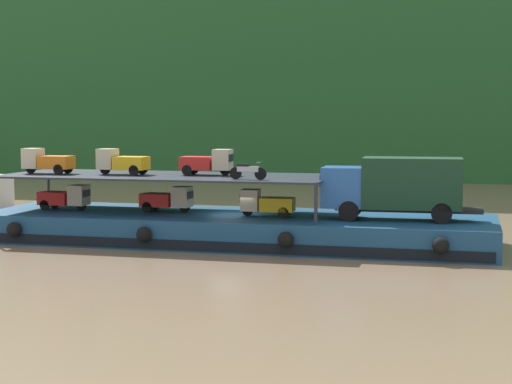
{
  "coord_description": "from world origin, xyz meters",
  "views": [
    {
      "loc": [
        11.68,
        -41.47,
        6.66
      ],
      "look_at": [
        1.13,
        0.0,
        2.7
      ],
      "focal_mm": 58.11,
      "sensor_mm": 36.0,
      "label": 1
    }
  ],
  "objects_px": {
    "covered_lorry": "(396,186)",
    "motorcycle_upper_port": "(248,171)",
    "mini_truck_upper_fore": "(207,162)",
    "mini_truck_lower_stern": "(65,197)",
    "mini_truck_upper_mid": "(122,162)",
    "cargo_barge": "(235,229)",
    "mini_truck_lower_aft": "(168,199)",
    "mini_truck_lower_mid": "(267,203)",
    "mini_truck_upper_stern": "(47,161)"
  },
  "relations": [
    {
      "from": "mini_truck_lower_stern",
      "to": "cargo_barge",
      "type": "bearing_deg",
      "value": 1.3
    },
    {
      "from": "mini_truck_lower_mid",
      "to": "mini_truck_upper_mid",
      "type": "relative_size",
      "value": 1.0
    },
    {
      "from": "mini_truck_upper_mid",
      "to": "motorcycle_upper_port",
      "type": "xyz_separation_m",
      "value": [
        7.41,
        -1.59,
        -0.26
      ]
    },
    {
      "from": "covered_lorry",
      "to": "mini_truck_lower_stern",
      "type": "height_order",
      "value": "covered_lorry"
    },
    {
      "from": "covered_lorry",
      "to": "mini_truck_upper_fore",
      "type": "height_order",
      "value": "mini_truck_upper_fore"
    },
    {
      "from": "mini_truck_lower_stern",
      "to": "covered_lorry",
      "type": "bearing_deg",
      "value": -0.18
    },
    {
      "from": "cargo_barge",
      "to": "mini_truck_lower_aft",
      "type": "xyz_separation_m",
      "value": [
        -3.83,
        0.25,
        1.44
      ]
    },
    {
      "from": "mini_truck_upper_stern",
      "to": "mini_truck_upper_mid",
      "type": "relative_size",
      "value": 0.99
    },
    {
      "from": "mini_truck_lower_stern",
      "to": "mini_truck_lower_mid",
      "type": "bearing_deg",
      "value": -1.17
    },
    {
      "from": "covered_lorry",
      "to": "mini_truck_upper_stern",
      "type": "height_order",
      "value": "mini_truck_upper_stern"
    },
    {
      "from": "mini_truck_lower_aft",
      "to": "mini_truck_upper_fore",
      "type": "bearing_deg",
      "value": 6.48
    },
    {
      "from": "mini_truck_lower_aft",
      "to": "motorcycle_upper_port",
      "type": "height_order",
      "value": "motorcycle_upper_port"
    },
    {
      "from": "mini_truck_lower_stern",
      "to": "mini_truck_upper_stern",
      "type": "distance_m",
      "value": 2.2
    },
    {
      "from": "covered_lorry",
      "to": "mini_truck_upper_mid",
      "type": "distance_m",
      "value": 14.59
    },
    {
      "from": "cargo_barge",
      "to": "mini_truck_lower_aft",
      "type": "relative_size",
      "value": 9.59
    },
    {
      "from": "mini_truck_upper_fore",
      "to": "motorcycle_upper_port",
      "type": "bearing_deg",
      "value": -40.1
    },
    {
      "from": "covered_lorry",
      "to": "mini_truck_lower_mid",
      "type": "bearing_deg",
      "value": -178.45
    },
    {
      "from": "cargo_barge",
      "to": "mini_truck_upper_mid",
      "type": "bearing_deg",
      "value": -177.14
    },
    {
      "from": "mini_truck_upper_mid",
      "to": "cargo_barge",
      "type": "bearing_deg",
      "value": 2.86
    },
    {
      "from": "cargo_barge",
      "to": "mini_truck_upper_stern",
      "type": "xyz_separation_m",
      "value": [
        -10.43,
        -0.67,
        3.44
      ]
    },
    {
      "from": "mini_truck_lower_stern",
      "to": "mini_truck_lower_mid",
      "type": "height_order",
      "value": "same"
    },
    {
      "from": "mini_truck_upper_stern",
      "to": "mini_truck_upper_mid",
      "type": "height_order",
      "value": "same"
    },
    {
      "from": "mini_truck_lower_mid",
      "to": "motorcycle_upper_port",
      "type": "distance_m",
      "value": 2.35
    },
    {
      "from": "mini_truck_lower_stern",
      "to": "mini_truck_lower_aft",
      "type": "height_order",
      "value": "same"
    },
    {
      "from": "covered_lorry",
      "to": "mini_truck_upper_fore",
      "type": "bearing_deg",
      "value": 175.6
    },
    {
      "from": "motorcycle_upper_port",
      "to": "mini_truck_lower_mid",
      "type": "bearing_deg",
      "value": 66.98
    },
    {
      "from": "cargo_barge",
      "to": "mini_truck_lower_aft",
      "type": "height_order",
      "value": "mini_truck_lower_aft"
    },
    {
      "from": "cargo_barge",
      "to": "mini_truck_upper_mid",
      "type": "xyz_separation_m",
      "value": [
        -6.21,
        -0.31,
        3.44
      ]
    },
    {
      "from": "covered_lorry",
      "to": "motorcycle_upper_port",
      "type": "height_order",
      "value": "covered_lorry"
    },
    {
      "from": "cargo_barge",
      "to": "mini_truck_upper_fore",
      "type": "distance_m",
      "value": 3.85
    },
    {
      "from": "covered_lorry",
      "to": "mini_truck_lower_stern",
      "type": "distance_m",
      "value": 18.0
    },
    {
      "from": "mini_truck_upper_stern",
      "to": "motorcycle_upper_port",
      "type": "xyz_separation_m",
      "value": [
        11.63,
        -1.24,
        -0.26
      ]
    },
    {
      "from": "motorcycle_upper_port",
      "to": "mini_truck_upper_fore",
      "type": "bearing_deg",
      "value": 139.9
    },
    {
      "from": "covered_lorry",
      "to": "mini_truck_lower_mid",
      "type": "xyz_separation_m",
      "value": [
        -6.53,
        -0.18,
        -1.0
      ]
    },
    {
      "from": "mini_truck_lower_stern",
      "to": "motorcycle_upper_port",
      "type": "height_order",
      "value": "motorcycle_upper_port"
    },
    {
      "from": "mini_truck_upper_stern",
      "to": "motorcycle_upper_port",
      "type": "relative_size",
      "value": 1.44
    },
    {
      "from": "covered_lorry",
      "to": "mini_truck_lower_aft",
      "type": "relative_size",
      "value": 2.85
    },
    {
      "from": "cargo_barge",
      "to": "mini_truck_lower_stern",
      "type": "distance_m",
      "value": 9.73
    },
    {
      "from": "mini_truck_lower_stern",
      "to": "mini_truck_lower_mid",
      "type": "distance_m",
      "value": 11.44
    },
    {
      "from": "mini_truck_lower_stern",
      "to": "mini_truck_upper_stern",
      "type": "xyz_separation_m",
      "value": [
        -0.81,
        -0.45,
        2.0
      ]
    },
    {
      "from": "covered_lorry",
      "to": "mini_truck_upper_fore",
      "type": "relative_size",
      "value": 2.88
    },
    {
      "from": "cargo_barge",
      "to": "covered_lorry",
      "type": "bearing_deg",
      "value": -1.89
    },
    {
      "from": "cargo_barge",
      "to": "motorcycle_upper_port",
      "type": "xyz_separation_m",
      "value": [
        1.2,
        -1.9,
        3.18
      ]
    },
    {
      "from": "mini_truck_lower_mid",
      "to": "mini_truck_lower_stern",
      "type": "bearing_deg",
      "value": 178.83
    },
    {
      "from": "mini_truck_lower_stern",
      "to": "mini_truck_upper_stern",
      "type": "height_order",
      "value": "mini_truck_upper_stern"
    },
    {
      "from": "covered_lorry",
      "to": "motorcycle_upper_port",
      "type": "relative_size",
      "value": 4.16
    },
    {
      "from": "motorcycle_upper_port",
      "to": "cargo_barge",
      "type": "bearing_deg",
      "value": 122.23
    },
    {
      "from": "mini_truck_upper_mid",
      "to": "motorcycle_upper_port",
      "type": "distance_m",
      "value": 7.58
    },
    {
      "from": "cargo_barge",
      "to": "mini_truck_upper_mid",
      "type": "height_order",
      "value": "mini_truck_upper_mid"
    },
    {
      "from": "mini_truck_upper_fore",
      "to": "mini_truck_lower_stern",
      "type": "bearing_deg",
      "value": -174.9
    }
  ]
}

